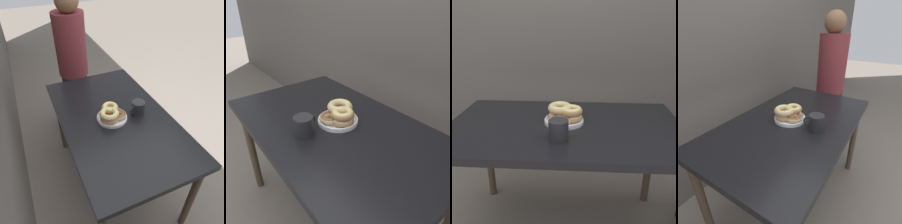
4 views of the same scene
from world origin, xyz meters
The scene contains 4 objects.
wall_back centered at (0.00, 1.12, 1.30)m, with size 8.00×0.05×2.60m.
dining_table centered at (0.00, 0.37, 0.67)m, with size 1.27×0.75×0.74m.
donut_plate centered at (-0.01, 0.41, 0.79)m, with size 0.24×0.24×0.09m.
coffee_mug centered at (-0.02, 0.20, 0.79)m, with size 0.10×0.13×0.10m.
Camera 3 is at (0.07, -0.86, 1.29)m, focal length 40.00 mm.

